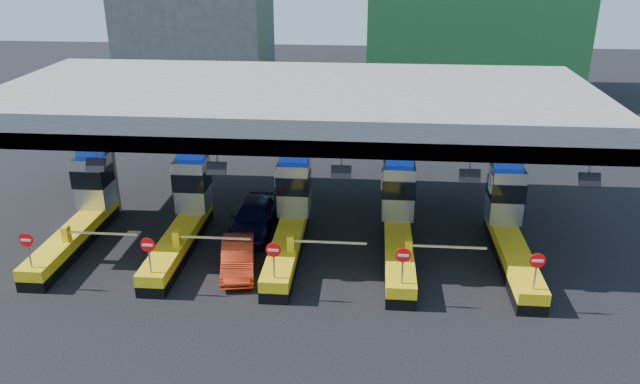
{
  "coord_description": "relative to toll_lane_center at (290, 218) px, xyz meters",
  "views": [
    {
      "loc": [
        3.65,
        -25.89,
        13.43
      ],
      "look_at": [
        1.41,
        0.0,
        2.85
      ],
      "focal_mm": 35.0,
      "sensor_mm": 36.0,
      "label": 1
    }
  ],
  "objects": [
    {
      "name": "toll_lane_far_left",
      "position": [
        -10.0,
        0.0,
        0.0
      ],
      "size": [
        4.43,
        8.0,
        4.16
      ],
      "color": "black",
      "rests_on": "ground"
    },
    {
      "name": "toll_canopy",
      "position": [
        -0.0,
        2.59,
        4.74
      ],
      "size": [
        28.0,
        12.09,
        7.0
      ],
      "color": "slate",
      "rests_on": "ground"
    },
    {
      "name": "toll_lane_center",
      "position": [
        0.0,
        0.0,
        0.0
      ],
      "size": [
        4.43,
        8.0,
        4.16
      ],
      "color": "black",
      "rests_on": "ground"
    },
    {
      "name": "van",
      "position": [
        -1.98,
        1.21,
        -0.57
      ],
      "size": [
        2.0,
        4.86,
        1.65
      ],
      "primitive_type": "imported",
      "rotation": [
        0.0,
        0.0,
        -0.01
      ],
      "color": "black",
      "rests_on": "ground"
    },
    {
      "name": "toll_lane_far_right",
      "position": [
        10.0,
        0.0,
        0.0
      ],
      "size": [
        4.43,
        8.0,
        4.16
      ],
      "color": "black",
      "rests_on": "ground"
    },
    {
      "name": "toll_lane_right",
      "position": [
        5.0,
        0.0,
        0.0
      ],
      "size": [
        4.43,
        8.0,
        4.16
      ],
      "color": "black",
      "rests_on": "ground"
    },
    {
      "name": "toll_lane_left",
      "position": [
        -5.0,
        0.0,
        0.0
      ],
      "size": [
        4.43,
        8.0,
        4.16
      ],
      "color": "black",
      "rests_on": "ground"
    },
    {
      "name": "ground",
      "position": [
        -0.0,
        -0.28,
        -1.4
      ],
      "size": [
        120.0,
        120.0,
        0.0
      ],
      "primitive_type": "plane",
      "color": "black",
      "rests_on": "ground"
    },
    {
      "name": "red_car",
      "position": [
        -1.95,
        -2.68,
        -0.75
      ],
      "size": [
        2.06,
        4.1,
        1.29
      ],
      "primitive_type": "imported",
      "rotation": [
        0.0,
        0.0,
        0.18
      ],
      "color": "#B8290E",
      "rests_on": "ground"
    }
  ]
}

